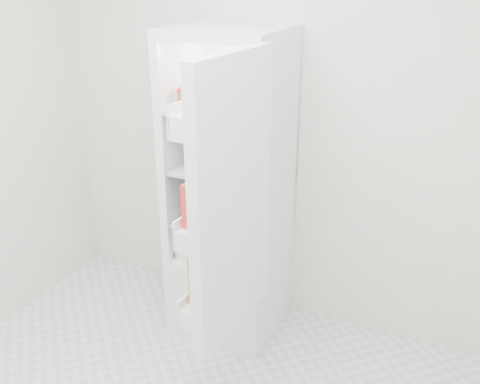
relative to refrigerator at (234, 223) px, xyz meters
The scene contains 20 objects.
room_walls 1.57m from the refrigerator, 80.89° to the right, with size 3.02×3.02×2.61m.
refrigerator is the anchor object (origin of this frame).
shelf_low 0.10m from the refrigerator, 90.00° to the right, with size 0.49×0.53×0.01m, color #A0B2BC.
shelf_mid 0.39m from the refrigerator, 90.00° to the right, with size 0.49×0.53×0.01m, color #A0B2BC.
shelf_top 0.72m from the refrigerator, 90.00° to the right, with size 0.49×0.53×0.01m, color #A0B2BC.
crisper_left 0.15m from the refrigerator, 152.98° to the right, with size 0.23×0.46×0.22m, color silver, non-canonical shape.
crisper_right 0.15m from the refrigerator, 27.02° to the right, with size 0.23×0.46×0.22m, color silver, non-canonical shape.
condiment_jars 0.77m from the refrigerator, 94.77° to the right, with size 0.46×0.34×0.08m.
squeeze_bottle 0.84m from the refrigerator, ahead, with size 0.05×0.05×0.18m, color silver.
tub_white 0.45m from the refrigerator, 132.11° to the right, with size 0.14×0.14×0.09m, color silver.
tub_cream 0.46m from the refrigerator, 113.88° to the right, with size 0.12×0.12×0.07m, color white.
tin_red 0.49m from the refrigerator, 38.04° to the right, with size 0.10×0.10×0.06m, color red.
tub_green 0.45m from the refrigerator, 15.10° to the left, with size 0.10×0.14×0.08m, color #43955E.
red_cabbage 0.21m from the refrigerator, 68.40° to the right, with size 0.17×0.17×0.17m, color #5E205B.
bell_pepper 0.26m from the refrigerator, 126.76° to the right, with size 0.11×0.11×0.11m, color red.
mushroom_bowl 0.17m from the refrigerator, 154.68° to the right, with size 0.14×0.14×0.06m, color #8ABACE.
salad_bag 0.30m from the refrigerator, 45.30° to the right, with size 0.12×0.12×0.12m, color #A9BC8D.
citrus_pile 0.18m from the refrigerator, 136.53° to the right, with size 0.20×0.24×0.16m.
veg_pile 0.18m from the refrigerator, 26.82° to the right, with size 0.16×0.30×0.10m.
fridge_door 0.81m from the refrigerator, 66.83° to the right, with size 0.22×0.60×1.30m.
Camera 1 is at (1.05, -1.33, 2.09)m, focal length 40.00 mm.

